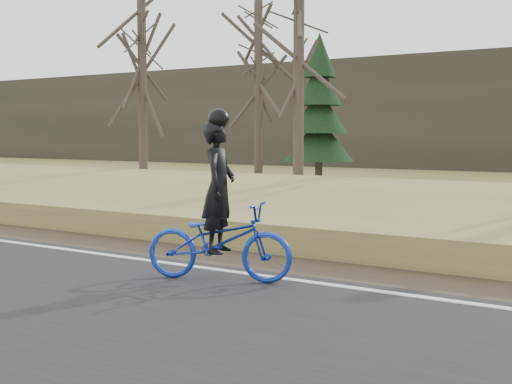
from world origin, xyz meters
The scene contains 11 objects.
ground centered at (0.00, 0.00, 0.00)m, with size 120.00×120.00×0.00m, color #998C4E.
edge_line centered at (0.00, 0.20, 0.07)m, with size 120.00×0.12×0.01m, color silver.
shoulder centered at (0.00, 1.20, 0.02)m, with size 120.00×1.60×0.04m, color #473A2B.
embankment centered at (0.00, 4.20, 0.22)m, with size 120.00×5.00×0.44m, color #998C4E.
ballast centered at (0.00, 8.00, 0.23)m, with size 120.00×3.00×0.45m, color slate.
railroad centered at (0.00, 8.00, 0.53)m, with size 120.00×2.40×0.29m.
cyclist centered at (3.60, -0.31, 0.72)m, with size 1.96×1.21×2.11m.
bare_tree_far_left centered at (-11.12, 14.08, 4.27)m, with size 0.36×0.36×8.53m, color #4D4138.
bare_tree_left centered at (-7.58, 17.19, 3.64)m, with size 0.36×0.36×7.27m, color #4D4138.
bare_tree_near_left centered at (-3.12, 12.90, 3.68)m, with size 0.36×0.36×7.36m, color #4D4138.
conifer centered at (-4.19, 16.22, 2.66)m, with size 2.60×2.60×5.61m.
Camera 1 is at (8.85, -7.25, 1.87)m, focal length 50.00 mm.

